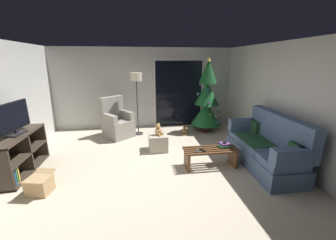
{
  "coord_description": "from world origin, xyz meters",
  "views": [
    {
      "loc": [
        -0.23,
        -3.63,
        2.1
      ],
      "look_at": [
        0.4,
        0.7,
        0.85
      ],
      "focal_mm": 22.24,
      "sensor_mm": 36.0,
      "label": 1
    }
  ],
  "objects_px": {
    "remote_graphite": "(197,151)",
    "teddy_bear_chestnut_by_tree": "(184,130)",
    "book_stack": "(225,145)",
    "floor_lamp": "(136,83)",
    "cardboard_box_open_near_shelf": "(39,185)",
    "media_shelf": "(18,156)",
    "armchair": "(117,123)",
    "ottoman": "(158,142)",
    "coffee_table": "(211,155)",
    "cell_phone": "(225,143)",
    "christmas_tree": "(207,100)",
    "remote_black": "(203,150)",
    "television": "(13,118)",
    "couch": "(266,148)",
    "teddy_bear_honey": "(158,130)"
  },
  "relations": [
    {
      "from": "television",
      "to": "teddy_bear_chestnut_by_tree",
      "type": "height_order",
      "value": "television"
    },
    {
      "from": "ottoman",
      "to": "teddy_bear_chestnut_by_tree",
      "type": "height_order",
      "value": "ottoman"
    },
    {
      "from": "book_stack",
      "to": "armchair",
      "type": "relative_size",
      "value": 0.25
    },
    {
      "from": "floor_lamp",
      "to": "cardboard_box_open_near_shelf",
      "type": "distance_m",
      "value": 3.41
    },
    {
      "from": "remote_graphite",
      "to": "teddy_bear_chestnut_by_tree",
      "type": "distance_m",
      "value": 2.1
    },
    {
      "from": "couch",
      "to": "book_stack",
      "type": "xyz_separation_m",
      "value": [
        -0.82,
        0.17,
        0.03
      ]
    },
    {
      "from": "coffee_table",
      "to": "teddy_bear_chestnut_by_tree",
      "type": "distance_m",
      "value": 2.0
    },
    {
      "from": "couch",
      "to": "teddy_bear_honey",
      "type": "distance_m",
      "value": 2.37
    },
    {
      "from": "couch",
      "to": "cell_phone",
      "type": "height_order",
      "value": "couch"
    },
    {
      "from": "coffee_table",
      "to": "media_shelf",
      "type": "relative_size",
      "value": 0.79
    },
    {
      "from": "remote_graphite",
      "to": "floor_lamp",
      "type": "height_order",
      "value": "floor_lamp"
    },
    {
      "from": "media_shelf",
      "to": "remote_graphite",
      "type": "bearing_deg",
      "value": -5.79
    },
    {
      "from": "couch",
      "to": "media_shelf",
      "type": "relative_size",
      "value": 1.4
    },
    {
      "from": "remote_graphite",
      "to": "book_stack",
      "type": "xyz_separation_m",
      "value": [
        0.62,
        0.13,
        0.03
      ]
    },
    {
      "from": "media_shelf",
      "to": "cell_phone",
      "type": "bearing_deg",
      "value": -2.82
    },
    {
      "from": "remote_black",
      "to": "christmas_tree",
      "type": "relative_size",
      "value": 0.07
    },
    {
      "from": "media_shelf",
      "to": "cardboard_box_open_near_shelf",
      "type": "bearing_deg",
      "value": -48.14
    },
    {
      "from": "remote_black",
      "to": "book_stack",
      "type": "height_order",
      "value": "book_stack"
    },
    {
      "from": "cardboard_box_open_near_shelf",
      "to": "remote_graphite",
      "type": "bearing_deg",
      "value": 7.79
    },
    {
      "from": "coffee_table",
      "to": "teddy_bear_chestnut_by_tree",
      "type": "xyz_separation_m",
      "value": [
        -0.09,
        1.99,
        -0.14
      ]
    },
    {
      "from": "cell_phone",
      "to": "teddy_bear_honey",
      "type": "relative_size",
      "value": 0.5
    },
    {
      "from": "cell_phone",
      "to": "armchair",
      "type": "bearing_deg",
      "value": 172.3
    },
    {
      "from": "armchair",
      "to": "couch",
      "type": "bearing_deg",
      "value": -34.94
    },
    {
      "from": "book_stack",
      "to": "cardboard_box_open_near_shelf",
      "type": "xyz_separation_m",
      "value": [
        -3.38,
        -0.51,
        -0.29
      ]
    },
    {
      "from": "book_stack",
      "to": "media_shelf",
      "type": "relative_size",
      "value": 0.2
    },
    {
      "from": "cardboard_box_open_near_shelf",
      "to": "armchair",
      "type": "bearing_deg",
      "value": 67.85
    },
    {
      "from": "television",
      "to": "media_shelf",
      "type": "bearing_deg",
      "value": -123.19
    },
    {
      "from": "armchair",
      "to": "ottoman",
      "type": "relative_size",
      "value": 2.57
    },
    {
      "from": "television",
      "to": "ottoman",
      "type": "xyz_separation_m",
      "value": [
        2.71,
        0.65,
        -0.89
      ]
    },
    {
      "from": "teddy_bear_honey",
      "to": "cardboard_box_open_near_shelf",
      "type": "bearing_deg",
      "value": -145.93
    },
    {
      "from": "media_shelf",
      "to": "armchair",
      "type": "bearing_deg",
      "value": 47.32
    },
    {
      "from": "couch",
      "to": "floor_lamp",
      "type": "distance_m",
      "value": 3.65
    },
    {
      "from": "cell_phone",
      "to": "ottoman",
      "type": "xyz_separation_m",
      "value": [
        -1.29,
        0.9,
        -0.29
      ]
    },
    {
      "from": "teddy_bear_chestnut_by_tree",
      "to": "remote_graphite",
      "type": "bearing_deg",
      "value": -95.92
    },
    {
      "from": "cell_phone",
      "to": "floor_lamp",
      "type": "bearing_deg",
      "value": 162.48
    },
    {
      "from": "coffee_table",
      "to": "cell_phone",
      "type": "relative_size",
      "value": 7.64
    },
    {
      "from": "cell_phone",
      "to": "cardboard_box_open_near_shelf",
      "type": "distance_m",
      "value": 3.44
    },
    {
      "from": "media_shelf",
      "to": "teddy_bear_honey",
      "type": "distance_m",
      "value": 2.84
    },
    {
      "from": "armchair",
      "to": "ottoman",
      "type": "height_order",
      "value": "armchair"
    },
    {
      "from": "remote_graphite",
      "to": "armchair",
      "type": "xyz_separation_m",
      "value": [
        -1.72,
        2.18,
        -0.0
      ]
    },
    {
      "from": "floor_lamp",
      "to": "teddy_bear_chestnut_by_tree",
      "type": "distance_m",
      "value": 1.95
    },
    {
      "from": "remote_graphite",
      "to": "remote_black",
      "type": "height_order",
      "value": "same"
    },
    {
      "from": "remote_black",
      "to": "ottoman",
      "type": "xyz_separation_m",
      "value": [
        -0.78,
        1.04,
        -0.21
      ]
    },
    {
      "from": "couch",
      "to": "cardboard_box_open_near_shelf",
      "type": "xyz_separation_m",
      "value": [
        -4.2,
        -0.34,
        -0.26
      ]
    },
    {
      "from": "coffee_table",
      "to": "teddy_bear_chestnut_by_tree",
      "type": "height_order",
      "value": "coffee_table"
    },
    {
      "from": "armchair",
      "to": "teddy_bear_honey",
      "type": "distance_m",
      "value": 1.56
    },
    {
      "from": "remote_black",
      "to": "media_shelf",
      "type": "relative_size",
      "value": 0.11
    },
    {
      "from": "armchair",
      "to": "teddy_bear_honey",
      "type": "height_order",
      "value": "armchair"
    },
    {
      "from": "christmas_tree",
      "to": "remote_black",
      "type": "bearing_deg",
      "value": -109.62
    },
    {
      "from": "armchair",
      "to": "cardboard_box_open_near_shelf",
      "type": "xyz_separation_m",
      "value": [
        -1.04,
        -2.55,
        -0.26
      ]
    }
  ]
}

